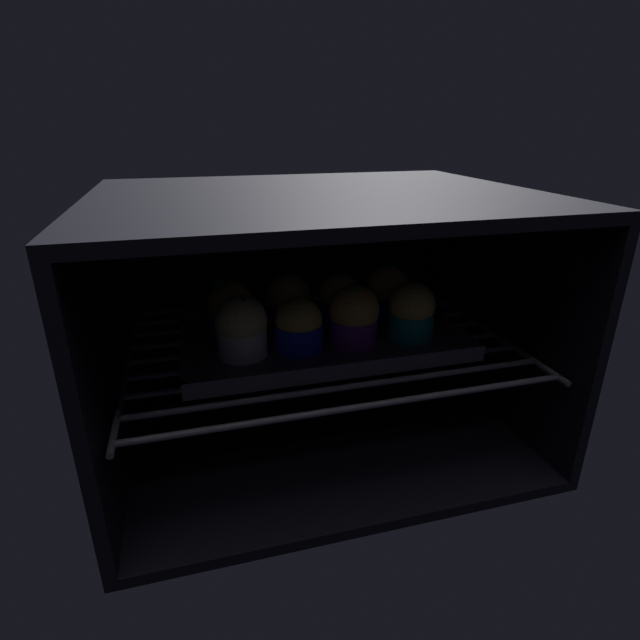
{
  "coord_description": "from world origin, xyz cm",
  "views": [
    {
      "loc": [
        -17.6,
        -43.13,
        44.38
      ],
      "look_at": [
        0.0,
        20.86,
        17.47
      ],
      "focal_mm": 27.73,
      "sensor_mm": 36.0,
      "label": 1
    }
  ],
  "objects_px": {
    "muffin_row0_col1": "(299,326)",
    "muffin_row0_col2": "(354,316)",
    "muffin_row0_col3": "(411,312)",
    "baking_tray": "(320,337)",
    "muffin_row1_col3": "(387,293)",
    "muffin_row1_col0": "(231,309)",
    "muffin_row1_col1": "(288,302)",
    "muffin_row0_col0": "(242,328)",
    "muffin_row1_col2": "(340,300)"
  },
  "relations": [
    {
      "from": "muffin_row0_col2",
      "to": "muffin_row0_col1",
      "type": "bearing_deg",
      "value": -179.97
    },
    {
      "from": "muffin_row0_col0",
      "to": "muffin_row1_col0",
      "type": "xyz_separation_m",
      "value": [
        -0.01,
        0.08,
        -0.0
      ]
    },
    {
      "from": "muffin_row0_col2",
      "to": "muffin_row1_col3",
      "type": "distance_m",
      "value": 0.11
    },
    {
      "from": "muffin_row0_col1",
      "to": "muffin_row0_col3",
      "type": "bearing_deg",
      "value": -0.66
    },
    {
      "from": "muffin_row1_col3",
      "to": "muffin_row1_col2",
      "type": "bearing_deg",
      "value": -177.9
    },
    {
      "from": "baking_tray",
      "to": "muffin_row0_col2",
      "type": "relative_size",
      "value": 4.45
    },
    {
      "from": "muffin_row0_col1",
      "to": "muffin_row1_col1",
      "type": "bearing_deg",
      "value": 87.59
    },
    {
      "from": "muffin_row0_col2",
      "to": "muffin_row1_col3",
      "type": "xyz_separation_m",
      "value": [
        0.08,
        0.08,
        -0.0
      ]
    },
    {
      "from": "muffin_row1_col0",
      "to": "muffin_row1_col1",
      "type": "relative_size",
      "value": 1.04
    },
    {
      "from": "muffin_row0_col3",
      "to": "muffin_row1_col0",
      "type": "bearing_deg",
      "value": 162.02
    },
    {
      "from": "muffin_row0_col1",
      "to": "muffin_row0_col2",
      "type": "bearing_deg",
      "value": 0.03
    },
    {
      "from": "baking_tray",
      "to": "muffin_row0_col1",
      "type": "distance_m",
      "value": 0.07
    },
    {
      "from": "muffin_row1_col0",
      "to": "muffin_row1_col1",
      "type": "height_order",
      "value": "muffin_row1_col0"
    },
    {
      "from": "muffin_row1_col3",
      "to": "muffin_row0_col1",
      "type": "bearing_deg",
      "value": -153.47
    },
    {
      "from": "muffin_row1_col0",
      "to": "muffin_row0_col0",
      "type": "bearing_deg",
      "value": -85.21
    },
    {
      "from": "muffin_row1_col0",
      "to": "muffin_row1_col3",
      "type": "height_order",
      "value": "muffin_row1_col3"
    },
    {
      "from": "muffin_row0_col0",
      "to": "muffin_row0_col3",
      "type": "xyz_separation_m",
      "value": [
        0.24,
        -0.0,
        -0.0
      ]
    },
    {
      "from": "muffin_row0_col2",
      "to": "muffin_row1_col0",
      "type": "height_order",
      "value": "muffin_row0_col2"
    },
    {
      "from": "muffin_row0_col1",
      "to": "muffin_row0_col2",
      "type": "distance_m",
      "value": 0.08
    },
    {
      "from": "muffin_row0_col0",
      "to": "muffin_row1_col3",
      "type": "relative_size",
      "value": 0.95
    },
    {
      "from": "muffin_row0_col0",
      "to": "muffin_row0_col1",
      "type": "height_order",
      "value": "muffin_row0_col0"
    },
    {
      "from": "muffin_row1_col1",
      "to": "muffin_row1_col3",
      "type": "height_order",
      "value": "muffin_row1_col3"
    },
    {
      "from": "muffin_row0_col2",
      "to": "muffin_row1_col0",
      "type": "xyz_separation_m",
      "value": [
        -0.16,
        0.08,
        -0.0
      ]
    },
    {
      "from": "muffin_row0_col0",
      "to": "muffin_row1_col1",
      "type": "relative_size",
      "value": 1.01
    },
    {
      "from": "muffin_row1_col0",
      "to": "muffin_row1_col1",
      "type": "bearing_deg",
      "value": 3.68
    },
    {
      "from": "muffin_row1_col0",
      "to": "muffin_row1_col3",
      "type": "xyz_separation_m",
      "value": [
        0.24,
        0.0,
        0.0
      ]
    },
    {
      "from": "muffin_row1_col1",
      "to": "muffin_row1_col2",
      "type": "distance_m",
      "value": 0.08
    },
    {
      "from": "muffin_row0_col1",
      "to": "muffin_row1_col1",
      "type": "relative_size",
      "value": 0.9
    },
    {
      "from": "muffin_row0_col3",
      "to": "muffin_row1_col0",
      "type": "xyz_separation_m",
      "value": [
        -0.25,
        0.08,
        -0.0
      ]
    },
    {
      "from": "baking_tray",
      "to": "muffin_row1_col1",
      "type": "relative_size",
      "value": 4.81
    },
    {
      "from": "muffin_row0_col2",
      "to": "muffin_row1_col2",
      "type": "bearing_deg",
      "value": 86.67
    },
    {
      "from": "muffin_row0_col1",
      "to": "muffin_row0_col3",
      "type": "height_order",
      "value": "muffin_row0_col3"
    },
    {
      "from": "muffin_row1_col2",
      "to": "baking_tray",
      "type": "bearing_deg",
      "value": -138.91
    },
    {
      "from": "baking_tray",
      "to": "muffin_row1_col1",
      "type": "distance_m",
      "value": 0.07
    },
    {
      "from": "muffin_row0_col1",
      "to": "muffin_row0_col2",
      "type": "xyz_separation_m",
      "value": [
        0.08,
        0.0,
        0.01
      ]
    },
    {
      "from": "muffin_row0_col2",
      "to": "muffin_row0_col3",
      "type": "relative_size",
      "value": 1.09
    },
    {
      "from": "baking_tray",
      "to": "muffin_row1_col3",
      "type": "relative_size",
      "value": 4.54
    },
    {
      "from": "muffin_row1_col0",
      "to": "muffin_row1_col1",
      "type": "distance_m",
      "value": 0.09
    },
    {
      "from": "muffin_row0_col0",
      "to": "muffin_row0_col3",
      "type": "distance_m",
      "value": 0.24
    },
    {
      "from": "muffin_row0_col3",
      "to": "muffin_row1_col3",
      "type": "height_order",
      "value": "muffin_row1_col3"
    },
    {
      "from": "muffin_row1_col3",
      "to": "muffin_row0_col2",
      "type": "bearing_deg",
      "value": -135.69
    },
    {
      "from": "muffin_row0_col2",
      "to": "muffin_row1_col1",
      "type": "distance_m",
      "value": 0.11
    },
    {
      "from": "muffin_row0_col1",
      "to": "muffin_row1_col0",
      "type": "height_order",
      "value": "muffin_row1_col0"
    },
    {
      "from": "muffin_row0_col2",
      "to": "muffin_row1_col1",
      "type": "bearing_deg",
      "value": 131.83
    },
    {
      "from": "muffin_row0_col1",
      "to": "muffin_row0_col0",
      "type": "bearing_deg",
      "value": 178.22
    },
    {
      "from": "baking_tray",
      "to": "muffin_row1_col2",
      "type": "xyz_separation_m",
      "value": [
        0.04,
        0.04,
        0.04
      ]
    },
    {
      "from": "muffin_row0_col1",
      "to": "muffin_row1_col1",
      "type": "xyz_separation_m",
      "value": [
        0.0,
        0.08,
        0.0
      ]
    },
    {
      "from": "muffin_row1_col1",
      "to": "muffin_row1_col3",
      "type": "xyz_separation_m",
      "value": [
        0.16,
        -0.0,
        0.0
      ]
    },
    {
      "from": "muffin_row0_col3",
      "to": "muffin_row1_col1",
      "type": "xyz_separation_m",
      "value": [
        -0.16,
        0.09,
        0.0
      ]
    },
    {
      "from": "baking_tray",
      "to": "muffin_row0_col3",
      "type": "height_order",
      "value": "muffin_row0_col3"
    }
  ]
}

